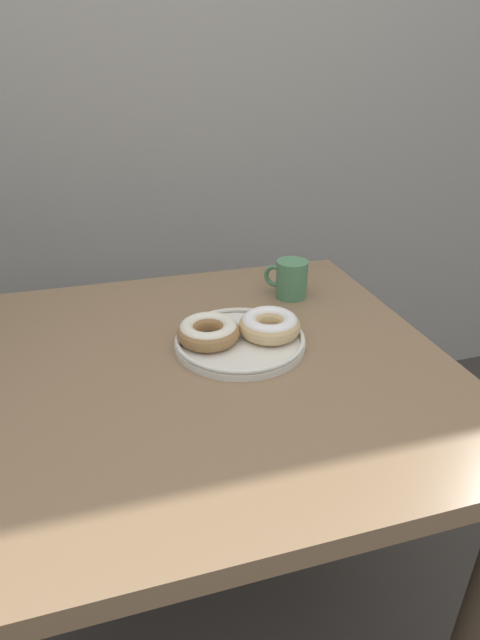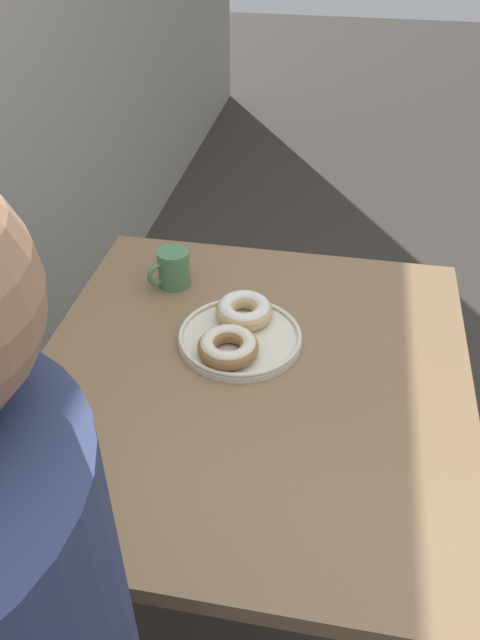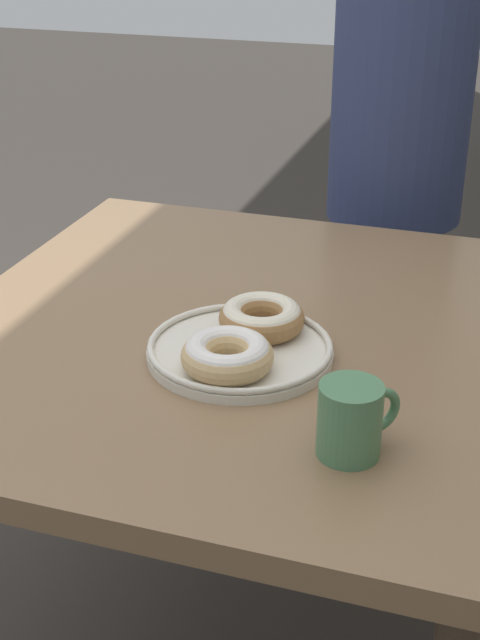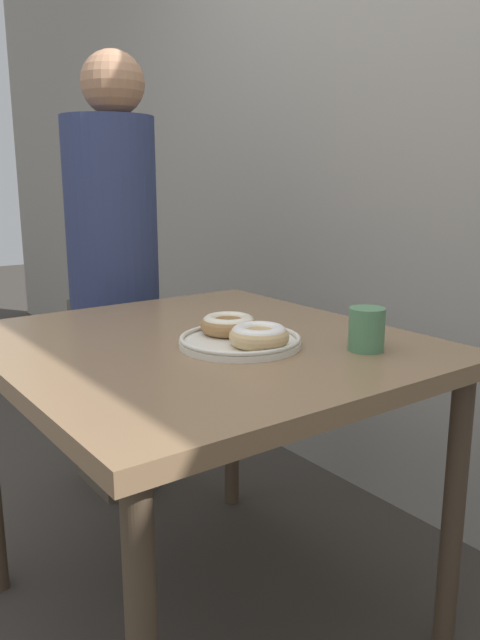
{
  "view_description": "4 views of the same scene",
  "coord_description": "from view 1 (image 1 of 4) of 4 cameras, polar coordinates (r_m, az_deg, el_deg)",
  "views": [
    {
      "loc": [
        -0.15,
        -0.57,
        1.27
      ],
      "look_at": [
        0.1,
        0.3,
        0.8
      ],
      "focal_mm": 28.0,
      "sensor_mm": 36.0,
      "label": 1
    },
    {
      "loc": [
        -0.95,
        0.11,
        1.62
      ],
      "look_at": [
        0.1,
        0.3,
        0.8
      ],
      "focal_mm": 35.0,
      "sensor_mm": 36.0,
      "label": 2
    },
    {
      "loc": [
        1.19,
        0.66,
        1.38
      ],
      "look_at": [
        0.1,
        0.3,
        0.8
      ],
      "focal_mm": 50.0,
      "sensor_mm": 36.0,
      "label": 3
    },
    {
      "loc": [
        1.19,
        -0.5,
        1.11
      ],
      "look_at": [
        0.1,
        0.3,
        0.8
      ],
      "focal_mm": 35.0,
      "sensor_mm": 36.0,
      "label": 4
    }
  ],
  "objects": [
    {
      "name": "coffee_mug",
      "position": [
        1.26,
        5.8,
        4.74
      ],
      "size": [
        0.1,
        0.09,
        0.09
      ],
      "color": "#4C7F56",
      "rests_on": "dining_table"
    },
    {
      "name": "donut_plate",
      "position": [
        1.04,
        -0.0,
        -1.51
      ],
      "size": [
        0.29,
        0.27,
        0.06
      ],
      "color": "silver",
      "rests_on": "dining_table"
    },
    {
      "name": "wall_back",
      "position": [
        1.7,
        -12.35,
        27.81
      ],
      "size": [
        8.0,
        0.05,
        2.6
      ],
      "color": "#9E998E",
      "rests_on": "ground_plane"
    },
    {
      "name": "dining_table",
      "position": [
        1.04,
        -4.72,
        -8.48
      ],
      "size": [
        0.99,
        0.91,
        0.74
      ],
      "color": "#846647",
      "rests_on": "ground_plane"
    }
  ]
}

